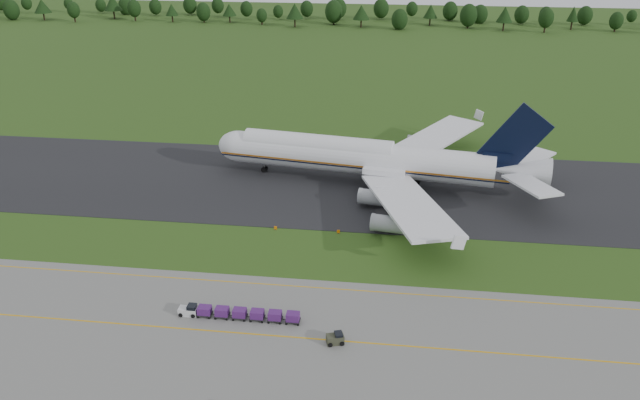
# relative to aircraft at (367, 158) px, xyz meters

# --- Properties ---
(ground) EXTENTS (600.00, 600.00, 0.00)m
(ground) POSITION_rel_aircraft_xyz_m (-11.31, -30.02, -5.42)
(ground) COLOR #284715
(ground) RESTS_ON ground
(apron) EXTENTS (300.00, 52.00, 0.06)m
(apron) POSITION_rel_aircraft_xyz_m (-11.31, -64.02, -5.39)
(apron) COLOR slate
(apron) RESTS_ON ground
(taxiway) EXTENTS (300.00, 40.00, 0.08)m
(taxiway) POSITION_rel_aircraft_xyz_m (-11.31, -2.02, -5.38)
(taxiway) COLOR black
(taxiway) RESTS_ON ground
(apron_markings) EXTENTS (300.00, 30.20, 0.01)m
(apron_markings) POSITION_rel_aircraft_xyz_m (-11.31, -57.00, -5.36)
(apron_markings) COLOR #D69B0C
(apron_markings) RESTS_ON apron
(tree_line) EXTENTS (525.38, 23.38, 11.51)m
(tree_line) POSITION_rel_aircraft_xyz_m (-13.57, 188.71, 0.93)
(tree_line) COLOR black
(tree_line) RESTS_ON ground
(aircraft) EXTENTS (67.88, 65.22, 18.98)m
(aircraft) POSITION_rel_aircraft_xyz_m (0.00, 0.00, 0.00)
(aircraft) COLOR white
(aircraft) RESTS_ON ground
(baggage_train) EXTENTS (16.73, 1.52, 1.46)m
(baggage_train) POSITION_rel_aircraft_xyz_m (-14.65, -48.83, -4.57)
(baggage_train) COLOR silver
(baggage_train) RESTS_ON apron
(utility_cart) EXTENTS (2.47, 1.90, 1.20)m
(utility_cart) POSITION_rel_aircraft_xyz_m (-0.98, -52.54, -4.78)
(utility_cart) COLOR #343626
(utility_cart) RESTS_ON apron
(edge_markers) EXTENTS (11.47, 0.30, 0.60)m
(edge_markers) POSITION_rel_aircraft_xyz_m (-8.97, -22.52, -5.15)
(edge_markers) COLOR orange
(edge_markers) RESTS_ON ground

